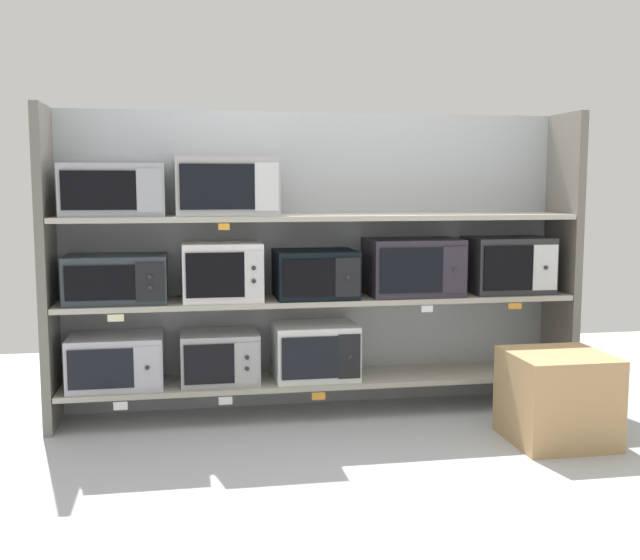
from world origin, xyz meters
name	(u,v)px	position (x,y,z in m)	size (l,w,h in m)	color
ground	(357,476)	(0.00, -1.00, -0.01)	(6.97, 6.00, 0.02)	#B2B7BC
back_panel	(314,260)	(0.00, 0.23, 0.89)	(3.17, 0.04, 1.77)	#9EA3A8
upright_left	(47,269)	(-1.52, 0.00, 0.89)	(0.05, 0.41, 1.77)	#68645B
upright_right	(562,260)	(1.52, 0.00, 0.89)	(0.05, 0.41, 1.77)	#68645B
shelf_0	(320,380)	(0.00, 0.00, 0.20)	(2.97, 0.41, 0.03)	#ADA899
microwave_0	(116,361)	(-1.17, 0.00, 0.36)	(0.52, 0.39, 0.29)	#B5B0BC
microwave_1	(220,357)	(-0.59, 0.00, 0.36)	(0.44, 0.36, 0.29)	#A4A5A7
microwave_2	(315,351)	(-0.03, 0.00, 0.37)	(0.48, 0.38, 0.32)	white
price_tag_0	(121,406)	(-1.13, -0.21, 0.16)	(0.07, 0.00, 0.04)	white
price_tag_1	(226,401)	(-0.57, -0.21, 0.16)	(0.08, 0.00, 0.04)	white
price_tag_2	(319,396)	(-0.05, -0.21, 0.16)	(0.08, 0.00, 0.04)	orange
shelf_1	(320,300)	(0.00, 0.00, 0.68)	(2.97, 0.41, 0.03)	#ADA899
microwave_3	(117,279)	(-1.15, 0.00, 0.83)	(0.55, 0.38, 0.26)	#2B3339
microwave_4	(222,271)	(-0.57, 0.00, 0.86)	(0.44, 0.41, 0.33)	silver
microwave_5	(315,274)	(-0.03, 0.00, 0.83)	(0.46, 0.40, 0.27)	black
microwave_6	(413,267)	(0.56, 0.00, 0.86)	(0.54, 0.40, 0.33)	#2C2631
microwave_7	(508,265)	(1.16, 0.00, 0.86)	(0.49, 0.37, 0.34)	#2A2A2D
price_tag_3	(116,318)	(-1.14, -0.21, 0.64)	(0.09, 0.00, 0.04)	beige
price_tag_4	(427,309)	(0.59, -0.21, 0.64)	(0.07, 0.00, 0.04)	white
price_tag_5	(515,306)	(1.12, -0.21, 0.64)	(0.08, 0.00, 0.03)	orange
shelf_2	(320,217)	(0.00, 0.00, 1.16)	(2.97, 0.41, 0.03)	#ADA899
microwave_8	(114,190)	(-1.15, 0.00, 1.32)	(0.55, 0.38, 0.29)	#9A9DA5
microwave_9	(226,187)	(-0.53, 0.00, 1.33)	(0.56, 0.41, 0.32)	#A4A2A2
price_tag_6	(224,227)	(-0.56, -0.21, 1.12)	(0.06, 0.00, 0.04)	orange
shipping_carton	(557,397)	(1.14, -0.73, 0.24)	(0.50, 0.50, 0.47)	tan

